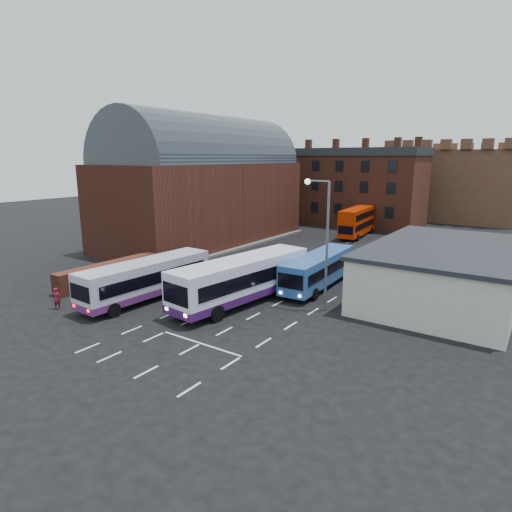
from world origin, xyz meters
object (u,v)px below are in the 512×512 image
Objects in this scene: bus_blue at (319,268)px; street_lamp at (323,233)px; bus_red_double at (357,222)px; pedestrian_red at (57,298)px; pedestrian_beige at (91,292)px; bus_white_outbound at (147,277)px; bus_white_inbound at (243,277)px.

bus_blue is 6.91m from street_lamp.
bus_red_double is 40.77m from pedestrian_red.
bus_red_double is 6.22× the size of pedestrian_red.
pedestrian_beige is at bearing 42.61° from bus_blue.
bus_white_outbound is 8.37× the size of pedestrian_beige.
bus_white_inbound is 7.44m from bus_blue.
pedestrian_beige is (-15.51, -8.04, -4.96)m from street_lamp.
bus_white_outbound is 1.20× the size of street_lamp.
bus_white_inbound is at bearing 63.86° from bus_blue.
pedestrian_beige is at bearing 75.15° from bus_red_double.
bus_white_outbound reaches higher than bus_blue.
bus_blue is (2.94, 6.83, -0.35)m from bus_white_inbound.
bus_white_outbound is at bearing -166.21° from pedestrian_beige.
bus_white_outbound is 1.07× the size of bus_blue.
pedestrian_red reaches higher than pedestrian_beige.
bus_blue is 6.46× the size of pedestrian_red.
bus_blue reaches higher than pedestrian_red.
bus_blue is 7.80× the size of pedestrian_beige.
bus_white_outbound is 7.46m from bus_white_inbound.
street_lamp is 18.16m from pedestrian_beige.
bus_red_double is 7.51× the size of pedestrian_beige.
street_lamp is (5.62, 1.84, 3.62)m from bus_white_inbound.
bus_white_inbound is 11.75m from pedestrian_beige.
bus_red_double reaches higher than bus_blue.
street_lamp reaches higher than pedestrian_beige.
street_lamp reaches higher than bus_blue.
bus_blue is at bearing 99.46° from bus_red_double.
street_lamp is at bearing 179.51° from pedestrian_red.
street_lamp is at bearing -177.43° from pedestrian_beige.
street_lamp is at bearing 101.95° from bus_red_double.
bus_red_double is at bearing 106.97° from street_lamp.
bus_white_inbound reaches higher than bus_white_outbound.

